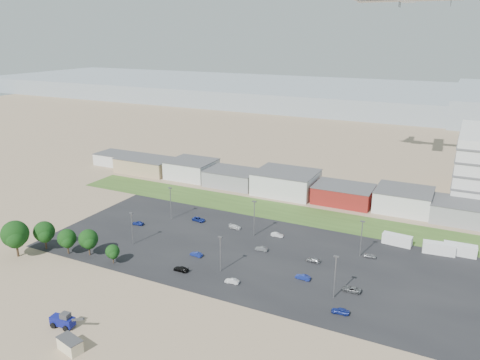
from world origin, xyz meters
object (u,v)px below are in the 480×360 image
Objects in this scene: parked_car_1 at (303,277)px; parked_car_2 at (340,311)px; parked_car_0 at (352,289)px; parked_car_4 at (196,254)px; telehandler at (62,320)px; portable_shed at (70,345)px; parked_car_13 at (232,281)px; parked_car_6 at (235,227)px; parked_car_9 at (199,219)px; parked_car_8 at (370,256)px; parked_car_12 at (313,260)px; parked_car_11 at (277,235)px; tree_far_left at (15,237)px; parked_car_3 at (181,269)px; box_trailer_a at (397,240)px; parked_car_7 at (262,249)px; parked_car_5 at (138,223)px.

parked_car_2 reaches higher than parked_car_1.
parked_car_0 is 41.79m from parked_car_4.
telehandler is at bearing -6.13° from parked_car_4.
portable_shed is 1.50× the size of parked_car_13.
parked_car_9 is (-13.05, 0.12, 0.04)m from parked_car_6.
parked_car_8 is at bearing 174.04° from parked_car_2.
telehandler reaches higher than parked_car_13.
parked_car_12 is (-0.60, 9.75, -0.07)m from parked_car_1.
parked_car_8 is 0.93× the size of parked_car_11.
parked_car_4 is (-41.72, 9.35, -0.06)m from parked_car_2.
parked_car_2 is (-0.06, -9.92, 0.05)m from parked_car_0.
portable_shed reaches higher than parked_car_1.
parked_car_8 is (42.90, 63.91, -0.75)m from portable_shed.
parked_car_12 is at bearing 23.95° from tree_far_left.
portable_shed is 54.92m from parked_car_2.
parked_car_0 is 1.05× the size of parked_car_3.
parked_car_1 reaches higher than parked_car_11.
parked_car_4 is at bearing 101.40° from portable_shed.
box_trailer_a reaches higher than parked_car_7.
parked_car_2 is 72.04m from parked_car_5.
box_trailer_a is 0.70× the size of tree_far_left.
tree_far_left is 3.15× the size of parked_car_11.
portable_shed is 65.31m from parked_car_6.
parked_car_8 is at bearing 25.83° from tree_far_left.
box_trailer_a reaches higher than portable_shed.
parked_car_13 is at bearing 178.52° from parked_car_11.
telehandler reaches higher than parked_car_7.
tree_far_left is (-42.08, 22.77, 4.41)m from portable_shed.
box_trailer_a is 2.26× the size of parked_car_7.
parked_car_5 is (15.32, 31.58, -5.11)m from tree_far_left.
parked_car_0 is 1.10× the size of parked_car_6.
box_trailer_a is at bearing 135.74° from parked_car_13.
parked_car_1 is at bearing 40.04° from telehandler.
parked_car_5 is 70.31m from parked_car_8.
portable_shed reaches higher than parked_car_6.
telehandler is at bearing -42.11° from parked_car_13.
portable_shed is 0.65× the size of telehandler.
parked_car_6 is 1.13× the size of parked_car_13.
parked_car_6 is at bearing 103.92° from parked_car_5.
parked_car_7 is (-15.39, 9.90, -0.03)m from parked_car_1.
parked_car_0 is at bearing 103.15° from parked_car_13.
telehandler is 1.94× the size of parked_car_3.
telehandler is 64.62m from parked_car_11.
parked_car_13 is (14.26, 0.42, -0.03)m from parked_car_3.
parked_car_3 is at bearing -134.30° from box_trailer_a.
box_trailer_a is at bearing 167.05° from parked_car_2.
parked_car_5 is at bearing 104.99° from telehandler.
parked_car_1 is at bearing -115.01° from box_trailer_a.
parked_car_0 reaches higher than parked_car_3.
parked_car_9 is at bearing -111.38° from parked_car_0.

